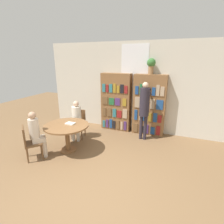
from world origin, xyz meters
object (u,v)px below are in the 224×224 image
(chair_left_side, at_px, (79,122))
(bookshelf_right, at_px, (149,105))
(reading_table, at_px, (67,129))
(flower_vase, at_px, (151,65))
(bookshelf_left, at_px, (116,102))
(seated_reader_right, at_px, (37,132))
(librarian_standing, at_px, (144,105))
(seated_reader_left, at_px, (76,118))
(chair_near_camera, at_px, (30,141))

(chair_left_side, bearing_deg, bookshelf_right, -164.84)
(bookshelf_right, height_order, reading_table, bookshelf_right)
(bookshelf_right, height_order, flower_vase, flower_vase)
(bookshelf_left, bearing_deg, chair_left_side, -129.29)
(bookshelf_left, distance_m, seated_reader_right, 2.82)
(librarian_standing, bearing_deg, seated_reader_right, -137.87)
(bookshelf_right, bearing_deg, seated_reader_left, -147.88)
(chair_near_camera, xyz_separation_m, chair_left_side, (0.41, 1.61, 0.00))
(bookshelf_right, distance_m, chair_left_side, 2.36)
(chair_left_side, bearing_deg, chair_near_camera, 63.00)
(bookshelf_left, xyz_separation_m, seated_reader_right, (-1.17, -2.55, -0.30))
(chair_near_camera, bearing_deg, bookshelf_right, 88.96)
(bookshelf_left, bearing_deg, chair_near_camera, -115.65)
(bookshelf_left, bearing_deg, flower_vase, 0.23)
(chair_left_side, bearing_deg, seated_reader_left, 90.00)
(flower_vase, relative_size, librarian_standing, 0.27)
(seated_reader_left, bearing_deg, bookshelf_left, -136.72)
(seated_reader_left, distance_m, seated_reader_right, 1.34)
(seated_reader_right, bearing_deg, reading_table, 90.00)
(bookshelf_left, distance_m, flower_vase, 1.72)
(chair_left_side, distance_m, librarian_standing, 2.15)
(bookshelf_left, height_order, seated_reader_right, bookshelf_left)
(bookshelf_left, xyz_separation_m, reading_table, (-0.68, -1.99, -0.36))
(flower_vase, xyz_separation_m, chair_near_camera, (-2.43, -2.69, -1.79))
(seated_reader_right, bearing_deg, chair_near_camera, -90.00)
(bookshelf_right, distance_m, chair_near_camera, 3.66)
(chair_near_camera, xyz_separation_m, seated_reader_left, (0.45, 1.43, 0.21))
(seated_reader_left, bearing_deg, chair_near_camera, 59.92)
(bookshelf_left, relative_size, bookshelf_right, 1.00)
(flower_vase, bearing_deg, bookshelf_left, -179.77)
(reading_table, bearing_deg, chair_left_side, 102.77)
(reading_table, bearing_deg, librarian_standing, 39.98)
(librarian_standing, bearing_deg, chair_near_camera, -137.50)
(seated_reader_left, height_order, librarian_standing, librarian_standing)
(bookshelf_left, distance_m, chair_near_camera, 3.02)
(flower_vase, height_order, librarian_standing, flower_vase)
(bookshelf_right, distance_m, flower_vase, 1.29)
(chair_left_side, relative_size, seated_reader_right, 0.72)
(chair_near_camera, xyz_separation_m, seated_reader_right, (0.12, 0.14, 0.20))
(reading_table, xyz_separation_m, seated_reader_left, (-0.17, 0.73, 0.07))
(librarian_standing, bearing_deg, chair_left_side, -163.72)
(flower_vase, height_order, seated_reader_left, flower_vase)
(reading_table, height_order, seated_reader_right, seated_reader_right)
(reading_table, bearing_deg, bookshelf_left, 71.19)
(bookshelf_right, height_order, librarian_standing, bookshelf_right)
(bookshelf_left, relative_size, librarian_standing, 1.10)
(chair_left_side, height_order, librarian_standing, librarian_standing)
(chair_near_camera, relative_size, seated_reader_right, 0.72)
(reading_table, bearing_deg, chair_near_camera, -131.23)
(chair_left_side, distance_m, seated_reader_left, 0.27)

